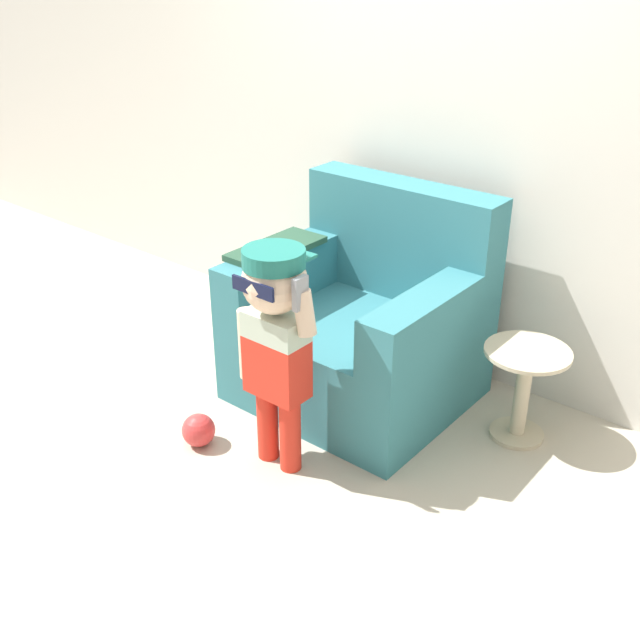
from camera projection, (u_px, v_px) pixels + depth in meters
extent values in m
plane|color=#BCB29E|center=(323.00, 410.00, 3.60)|extent=(10.00, 10.00, 0.00)
cube|color=silver|center=(429.00, 109.00, 3.57)|extent=(10.00, 0.05, 2.60)
cube|color=teal|center=(356.00, 356.00, 3.63)|extent=(1.01, 0.92, 0.43)
cube|color=teal|center=(402.00, 239.00, 3.65)|extent=(1.01, 0.20, 0.57)
cube|color=teal|center=(277.00, 276.00, 3.64)|extent=(0.19, 0.72, 0.26)
cube|color=teal|center=(422.00, 325.00, 3.17)|extent=(0.19, 0.72, 0.26)
cube|color=#284C38|center=(276.00, 248.00, 3.58)|extent=(0.23, 0.50, 0.03)
cylinder|color=red|center=(268.00, 422.00, 3.20)|extent=(0.09, 0.09, 0.35)
cylinder|color=red|center=(290.00, 434.00, 3.13)|extent=(0.09, 0.09, 0.35)
cube|color=red|center=(277.00, 366.00, 3.03)|extent=(0.26, 0.15, 0.26)
cube|color=#B7C6B2|center=(276.00, 326.00, 2.95)|extent=(0.26, 0.15, 0.11)
sphere|color=beige|center=(274.00, 281.00, 2.86)|extent=(0.26, 0.26, 0.26)
cylinder|color=#1E7066|center=(274.00, 258.00, 2.82)|extent=(0.24, 0.24, 0.07)
cube|color=#1E7066|center=(294.00, 256.00, 2.91)|extent=(0.15, 0.12, 0.01)
cube|color=#0F1433|center=(253.00, 288.00, 2.77)|extent=(0.21, 0.01, 0.06)
cylinder|color=beige|center=(247.00, 344.00, 3.10)|extent=(0.07, 0.07, 0.31)
cylinder|color=beige|center=(304.00, 313.00, 2.82)|extent=(0.10, 0.07, 0.19)
cube|color=gray|center=(300.00, 293.00, 2.76)|extent=(0.02, 0.07, 0.13)
cylinder|color=beige|center=(516.00, 433.00, 3.41)|extent=(0.24, 0.24, 0.02)
cylinder|color=beige|center=(522.00, 396.00, 3.32)|extent=(0.07, 0.07, 0.43)
cylinder|color=beige|center=(528.00, 352.00, 3.22)|extent=(0.38, 0.38, 0.02)
sphere|color=#D13838|center=(199.00, 430.00, 3.32)|extent=(0.15, 0.15, 0.15)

